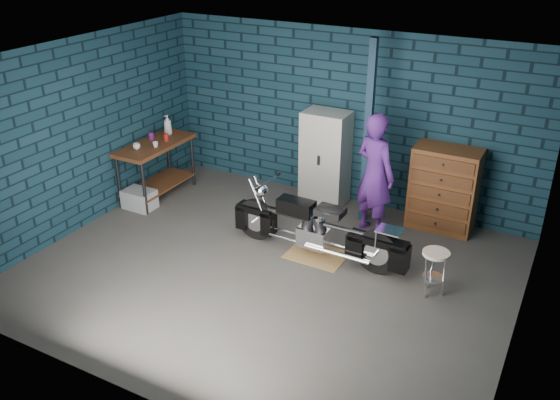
# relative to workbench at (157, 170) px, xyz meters

# --- Properties ---
(ground) EXTENTS (6.00, 6.00, 0.00)m
(ground) POSITION_rel_workbench_xyz_m (2.68, -1.15, -0.46)
(ground) COLOR #44423F
(ground) RESTS_ON ground
(room_walls) EXTENTS (6.02, 5.01, 2.71)m
(room_walls) POSITION_rel_workbench_xyz_m (2.68, -0.60, 1.45)
(room_walls) COLOR #102B38
(room_walls) RESTS_ON ground
(support_post) EXTENTS (0.10, 0.10, 2.70)m
(support_post) POSITION_rel_workbench_xyz_m (3.23, 0.80, 0.90)
(support_post) COLOR #132A3C
(support_post) RESTS_ON ground
(workbench) EXTENTS (0.60, 1.40, 0.91)m
(workbench) POSITION_rel_workbench_xyz_m (0.00, 0.00, 0.00)
(workbench) COLOR #5B2F1B
(workbench) RESTS_ON ground
(drip_mat) EXTENTS (0.80, 0.61, 0.01)m
(drip_mat) POSITION_rel_workbench_xyz_m (3.07, -0.49, -0.45)
(drip_mat) COLOR #9B7843
(drip_mat) RESTS_ON ground
(motorcycle) EXTENTS (2.15, 0.63, 0.94)m
(motorcycle) POSITION_rel_workbench_xyz_m (3.07, -0.49, 0.02)
(motorcycle) COLOR black
(motorcycle) RESTS_ON ground
(person) EXTENTS (0.77, 0.65, 1.78)m
(person) POSITION_rel_workbench_xyz_m (3.48, 0.51, 0.43)
(person) COLOR #4F217E
(person) RESTS_ON ground
(storage_bin) EXTENTS (0.48, 0.34, 0.30)m
(storage_bin) POSITION_rel_workbench_xyz_m (0.02, -0.50, -0.31)
(storage_bin) COLOR #92959A
(storage_bin) RESTS_ON ground
(locker) EXTENTS (0.69, 0.50, 1.49)m
(locker) POSITION_rel_workbench_xyz_m (2.46, 1.08, 0.29)
(locker) COLOR beige
(locker) RESTS_ON ground
(tool_chest) EXTENTS (0.92, 0.51, 1.23)m
(tool_chest) POSITION_rel_workbench_xyz_m (4.32, 1.08, 0.16)
(tool_chest) COLOR brown
(tool_chest) RESTS_ON ground
(shop_stool) EXTENTS (0.34, 0.34, 0.59)m
(shop_stool) POSITION_rel_workbench_xyz_m (4.68, -0.65, -0.16)
(shop_stool) COLOR beige
(shop_stool) RESTS_ON ground
(cup_a) EXTENTS (0.14, 0.14, 0.09)m
(cup_a) POSITION_rel_workbench_xyz_m (-0.07, -0.33, 0.50)
(cup_a) COLOR beige
(cup_a) RESTS_ON workbench
(cup_b) EXTENTS (0.11, 0.11, 0.08)m
(cup_b) POSITION_rel_workbench_xyz_m (0.12, -0.12, 0.50)
(cup_b) COLOR beige
(cup_b) RESTS_ON workbench
(mug_purple) EXTENTS (0.09, 0.09, 0.12)m
(mug_purple) POSITION_rel_workbench_xyz_m (-0.15, 0.12, 0.51)
(mug_purple) COLOR #5E1A6A
(mug_purple) RESTS_ON workbench
(mug_red) EXTENTS (0.11, 0.11, 0.11)m
(mug_red) POSITION_rel_workbench_xyz_m (0.09, 0.18, 0.51)
(mug_red) COLOR #A61B16
(mug_red) RESTS_ON workbench
(bottle) EXTENTS (0.15, 0.15, 0.33)m
(bottle) POSITION_rel_workbench_xyz_m (-0.06, 0.44, 0.62)
(bottle) COLOR #92959A
(bottle) RESTS_ON workbench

